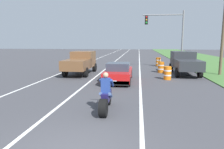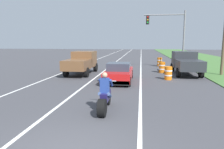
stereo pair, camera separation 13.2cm
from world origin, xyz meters
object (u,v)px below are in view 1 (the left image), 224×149
(traffic_light_mast_near, at_px, (170,31))
(construction_barrel_far, at_px, (158,62))
(motorcycle_with_rider, at_px, (106,97))
(pickup_truck_left_lane_brown, at_px, (81,62))
(sports_car_red, at_px, (118,73))
(construction_barrel_nearest, at_px, (167,73))
(construction_barrel_mid, at_px, (161,67))
(pickup_truck_right_shoulder_dark_grey, at_px, (185,62))

(traffic_light_mast_near, relative_size, construction_barrel_far, 6.00)
(motorcycle_with_rider, relative_size, pickup_truck_left_lane_brown, 0.46)
(sports_car_red, relative_size, construction_barrel_far, 4.30)
(traffic_light_mast_near, relative_size, construction_barrel_nearest, 6.00)
(pickup_truck_left_lane_brown, distance_m, construction_barrel_mid, 7.40)
(sports_car_red, bearing_deg, traffic_light_mast_near, 59.45)
(motorcycle_with_rider, relative_size, construction_barrel_mid, 2.21)
(sports_car_red, height_order, construction_barrel_mid, sports_car_red)
(motorcycle_with_rider, distance_m, construction_barrel_far, 17.41)
(construction_barrel_nearest, relative_size, construction_barrel_far, 1.00)
(construction_barrel_mid, height_order, construction_barrel_far, same)
(construction_barrel_mid, bearing_deg, construction_barrel_far, 87.40)
(pickup_truck_left_lane_brown, distance_m, construction_barrel_far, 10.50)
(pickup_truck_left_lane_brown, xyz_separation_m, pickup_truck_right_shoulder_dark_grey, (9.09, 0.94, 0.00))
(construction_barrel_nearest, bearing_deg, construction_barrel_mid, 91.62)
(traffic_light_mast_near, distance_m, construction_barrel_mid, 4.67)
(sports_car_red, bearing_deg, motorcycle_with_rider, -88.92)
(sports_car_red, xyz_separation_m, construction_barrel_nearest, (3.60, 1.25, -0.13))
(pickup_truck_left_lane_brown, distance_m, pickup_truck_right_shoulder_dark_grey, 9.14)
(motorcycle_with_rider, xyz_separation_m, construction_barrel_far, (3.63, 17.03, -0.09))
(sports_car_red, xyz_separation_m, construction_barrel_far, (3.75, 10.51, -0.13))
(motorcycle_with_rider, xyz_separation_m, pickup_truck_left_lane_brown, (-3.79, 9.61, 0.51))
(construction_barrel_far, bearing_deg, pickup_truck_left_lane_brown, -135.03)
(motorcycle_with_rider, xyz_separation_m, construction_barrel_nearest, (3.47, 7.77, -0.09))
(pickup_truck_left_lane_brown, bearing_deg, sports_car_red, -40.19)
(sports_car_red, height_order, pickup_truck_right_shoulder_dark_grey, pickup_truck_right_shoulder_dark_grey)
(traffic_light_mast_near, bearing_deg, sports_car_red, -120.55)
(construction_barrel_nearest, xyz_separation_m, construction_barrel_far, (0.15, 9.26, 0.00))
(sports_car_red, bearing_deg, construction_barrel_mid, 54.34)
(pickup_truck_right_shoulder_dark_grey, xyz_separation_m, traffic_light_mast_near, (-0.82, 3.76, 2.86))
(sports_car_red, height_order, pickup_truck_left_lane_brown, pickup_truck_left_lane_brown)
(pickup_truck_left_lane_brown, xyz_separation_m, construction_barrel_mid, (7.16, 1.77, -0.60))
(construction_barrel_mid, bearing_deg, pickup_truck_right_shoulder_dark_grey, -23.33)
(sports_car_red, distance_m, construction_barrel_far, 11.16)
(construction_barrel_far, bearing_deg, sports_car_red, -109.63)
(motorcycle_with_rider, distance_m, construction_barrel_nearest, 8.51)
(motorcycle_with_rider, distance_m, sports_car_red, 6.52)
(motorcycle_with_rider, bearing_deg, pickup_truck_left_lane_brown, 111.52)
(sports_car_red, bearing_deg, pickup_truck_left_lane_brown, 139.81)
(motorcycle_with_rider, distance_m, construction_barrel_mid, 11.87)
(sports_car_red, height_order, construction_barrel_nearest, sports_car_red)
(sports_car_red, xyz_separation_m, traffic_light_mast_near, (4.60, 7.80, 3.34))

